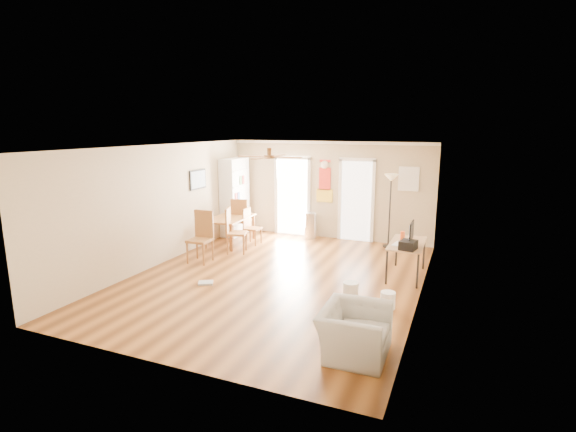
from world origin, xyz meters
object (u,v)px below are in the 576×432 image
at_px(dining_table, 231,230).
at_px(wastebasket_a, 351,291).
at_px(dining_chair_right_a, 253,227).
at_px(dining_chair_far, 242,219).
at_px(armchair, 354,332).
at_px(dining_chair_right_b, 237,231).
at_px(bookshelf, 235,197).
at_px(trash_can, 310,225).
at_px(torchiere_lamp, 390,211).
at_px(wastebasket_b, 388,300).
at_px(computer_desk, 406,259).
at_px(printer, 408,245).
at_px(dining_chair_near, 200,237).

relative_size(dining_table, wastebasket_a, 4.49).
height_order(dining_chair_right_a, dining_chair_far, dining_chair_far).
distance_m(dining_chair_right_a, armchair, 5.79).
xyz_separation_m(dining_chair_right_b, dining_chair_far, (-0.53, 1.24, 0.01)).
relative_size(bookshelf, trash_can, 2.98).
xyz_separation_m(torchiere_lamp, wastebasket_b, (0.64, -3.81, -0.77)).
bearing_deg(bookshelf, computer_desk, -38.44).
distance_m(bookshelf, armchair, 6.99).
relative_size(dining_chair_right_a, computer_desk, 0.70).
relative_size(trash_can, torchiere_lamp, 0.39).
xyz_separation_m(dining_chair_right_a, torchiere_lamp, (3.28, 1.06, 0.46)).
bearing_deg(wastebasket_b, printer, 83.78).
xyz_separation_m(dining_chair_right_a, trash_can, (1.17, 1.12, -0.10)).
bearing_deg(dining_chair_right_b, dining_chair_near, 139.19).
distance_m(dining_chair_right_a, dining_chair_far, 0.67).
xyz_separation_m(wastebasket_a, armchair, (0.51, -1.80, 0.16)).
xyz_separation_m(dining_chair_near, armchair, (4.14, -2.61, -0.25)).
relative_size(wastebasket_a, armchair, 0.32).
relative_size(dining_chair_right_a, wastebasket_b, 3.20).
bearing_deg(dining_chair_far, dining_chair_right_a, 131.93).
bearing_deg(dining_chair_right_a, dining_chair_near, 168.81).
bearing_deg(torchiere_lamp, dining_chair_far, -170.26).
distance_m(dining_chair_far, armchair, 6.45).
bearing_deg(torchiere_lamp, trash_can, 178.13).
bearing_deg(dining_chair_right_a, printer, -109.20).
bearing_deg(dining_chair_near, bookshelf, 98.95).
distance_m(bookshelf, trash_can, 2.24).
distance_m(dining_table, computer_desk, 4.60).
xyz_separation_m(dining_table, wastebasket_b, (4.46, -2.58, -0.21)).
xyz_separation_m(dining_chair_far, wastebasket_a, (3.78, -3.01, -0.39)).
xyz_separation_m(dining_chair_near, printer, (4.44, 0.30, 0.22)).
bearing_deg(dining_chair_right_b, printer, -118.05).
bearing_deg(dining_table, armchair, -44.61).
bearing_deg(computer_desk, printer, -81.11).
distance_m(dining_table, dining_chair_far, 0.61).
distance_m(trash_can, torchiere_lamp, 2.18).
relative_size(bookshelf, dining_chair_far, 1.94).
bearing_deg(armchair, dining_chair_far, 40.85).
height_order(bookshelf, dining_table, bookshelf).
distance_m(dining_chair_near, armchair, 4.90).
relative_size(dining_chair_far, wastebasket_b, 3.83).
bearing_deg(dining_chair_far, dining_chair_near, 82.59).
distance_m(wastebasket_b, armchair, 1.68).
bearing_deg(torchiere_lamp, dining_chair_right_a, -162.13).
relative_size(torchiere_lamp, printer, 5.54).
xyz_separation_m(trash_can, printer, (2.88, -2.62, 0.43)).
bearing_deg(dining_table, dining_chair_far, 88.33).
height_order(dining_chair_far, computer_desk, dining_chair_far).
height_order(bookshelf, dining_chair_near, bookshelf).
bearing_deg(wastebasket_a, dining_chair_near, 167.46).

